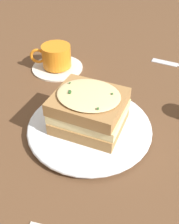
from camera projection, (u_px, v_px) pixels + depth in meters
ground_plane at (82, 121)px, 0.56m from camera, size 2.40×2.40×0.00m
dinner_plate at (90, 127)px, 0.53m from camera, size 0.25×0.25×0.02m
sandwich at (89, 110)px, 0.50m from camera, size 0.14×0.15×0.08m
teacup_with_saucer at (56, 59)px, 0.71m from camera, size 0.14×0.14×0.07m
fork at (178, 65)px, 0.74m from camera, size 0.07×0.19×0.00m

